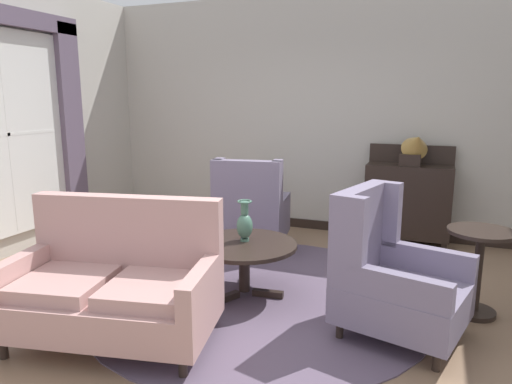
% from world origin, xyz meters
% --- Properties ---
extents(ground, '(8.57, 8.57, 0.00)m').
position_xyz_m(ground, '(0.00, 0.00, 0.00)').
color(ground, '#896B51').
extents(wall_back, '(6.28, 0.08, 3.07)m').
position_xyz_m(wall_back, '(0.00, 2.68, 1.54)').
color(wall_back, '#BCB7AD').
rests_on(wall_back, ground).
extents(wall_left, '(0.08, 3.75, 3.07)m').
position_xyz_m(wall_left, '(-3.06, 0.80, 1.54)').
color(wall_left, '#BCB7AD').
rests_on(wall_left, ground).
extents(baseboard_back, '(6.12, 0.03, 0.12)m').
position_xyz_m(baseboard_back, '(0.00, 2.62, 0.06)').
color(baseboard_back, black).
rests_on(baseboard_back, ground).
extents(area_rug, '(3.09, 3.09, 0.01)m').
position_xyz_m(area_rug, '(0.00, 0.30, 0.01)').
color(area_rug, '#5B4C60').
rests_on(area_rug, ground).
extents(window_with_curtains, '(0.12, 2.17, 2.54)m').
position_xyz_m(window_with_curtains, '(-2.97, 0.39, 1.53)').
color(window_with_curtains, silver).
extents(coffee_table, '(0.95, 0.95, 0.50)m').
position_xyz_m(coffee_table, '(-0.12, 0.26, 0.42)').
color(coffee_table, black).
rests_on(coffee_table, ground).
extents(porcelain_vase, '(0.15, 0.15, 0.37)m').
position_xyz_m(porcelain_vase, '(-0.14, 0.32, 0.66)').
color(porcelain_vase, '#4C7A66').
rests_on(porcelain_vase, coffee_table).
extents(settee, '(1.62, 1.08, 1.03)m').
position_xyz_m(settee, '(-0.71, -0.80, 0.42)').
color(settee, tan).
rests_on(settee, ground).
extents(armchair_beside_settee, '(0.88, 0.94, 1.10)m').
position_xyz_m(armchair_beside_settee, '(-0.54, 1.46, 0.46)').
color(armchair_beside_settee, slate).
rests_on(armchair_beside_settee, ground).
extents(armchair_foreground_right, '(1.03, 0.97, 1.11)m').
position_xyz_m(armchair_foreground_right, '(1.16, 0.03, 0.45)').
color(armchair_foreground_right, slate).
rests_on(armchair_foreground_right, ground).
extents(side_table, '(0.52, 0.52, 0.73)m').
position_xyz_m(side_table, '(1.80, 0.61, 0.44)').
color(side_table, black).
rests_on(side_table, ground).
extents(sideboard, '(0.99, 0.37, 1.20)m').
position_xyz_m(sideboard, '(1.14, 2.38, 0.55)').
color(sideboard, black).
rests_on(sideboard, ground).
extents(gramophone, '(0.38, 0.45, 0.48)m').
position_xyz_m(gramophone, '(1.18, 2.30, 1.20)').
color(gramophone, black).
rests_on(gramophone, sideboard).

